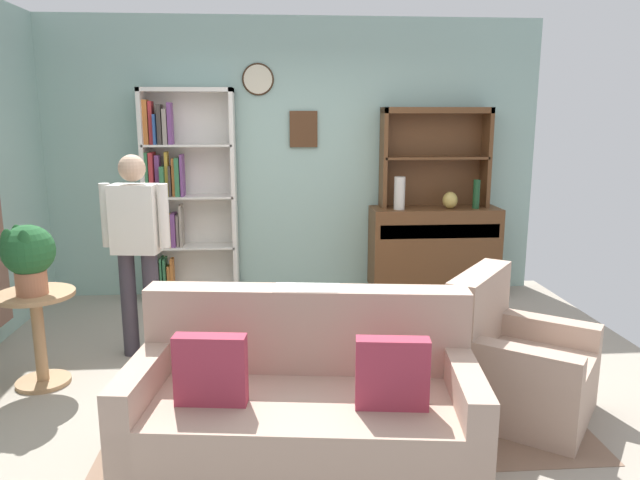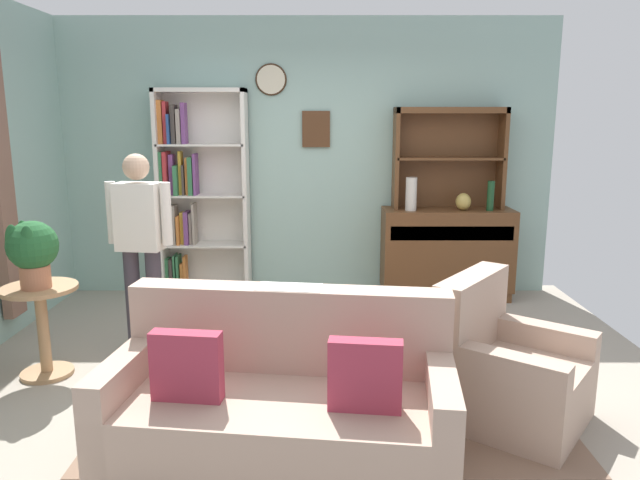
{
  "view_description": "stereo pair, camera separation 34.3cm",
  "coord_description": "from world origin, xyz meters",
  "px_view_note": "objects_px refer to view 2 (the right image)",
  "views": [
    {
      "loc": [
        -0.23,
        -4.06,
        1.84
      ],
      "look_at": [
        0.1,
        0.2,
        0.95
      ],
      "focal_mm": 33.6,
      "sensor_mm": 36.0,
      "label": 1
    },
    {
      "loc": [
        0.12,
        -4.07,
        1.84
      ],
      "look_at": [
        0.1,
        0.2,
        0.95
      ],
      "focal_mm": 33.6,
      "sensor_mm": 36.0,
      "label": 2
    }
  ],
  "objects_px": {
    "couch_floral": "(284,407)",
    "armchair_floral": "(510,375)",
    "bookshelf": "(198,195)",
    "plant_stand": "(45,320)",
    "bottle_wine": "(493,196)",
    "person_reading": "(143,238)",
    "vase_tall": "(414,194)",
    "vase_round": "(466,202)",
    "sideboard_hutch": "(451,144)",
    "sideboard": "(449,249)",
    "potted_plant_large": "(35,249)"
  },
  "relations": [
    {
      "from": "bookshelf",
      "to": "couch_floral",
      "type": "xyz_separation_m",
      "value": [
        1.06,
        -3.07,
        -0.74
      ]
    },
    {
      "from": "sideboard_hutch",
      "to": "person_reading",
      "type": "distance_m",
      "value": 3.14
    },
    {
      "from": "vase_tall",
      "to": "bottle_wine",
      "type": "bearing_deg",
      "value": -0.66
    },
    {
      "from": "bookshelf",
      "to": "plant_stand",
      "type": "height_order",
      "value": "bookshelf"
    },
    {
      "from": "bottle_wine",
      "to": "armchair_floral",
      "type": "xyz_separation_m",
      "value": [
        -0.53,
        -2.43,
        -0.78
      ]
    },
    {
      "from": "sideboard",
      "to": "sideboard_hutch",
      "type": "xyz_separation_m",
      "value": [
        0.0,
        0.11,
        1.05
      ]
    },
    {
      "from": "bookshelf",
      "to": "bottle_wine",
      "type": "distance_m",
      "value": 2.94
    },
    {
      "from": "sideboard",
      "to": "bottle_wine",
      "type": "height_order",
      "value": "bottle_wine"
    },
    {
      "from": "vase_tall",
      "to": "potted_plant_large",
      "type": "bearing_deg",
      "value": -147.32
    },
    {
      "from": "sideboard_hutch",
      "to": "plant_stand",
      "type": "bearing_deg",
      "value": -148.58
    },
    {
      "from": "vase_round",
      "to": "person_reading",
      "type": "relative_size",
      "value": 0.11
    },
    {
      "from": "vase_tall",
      "to": "couch_floral",
      "type": "distance_m",
      "value": 3.2
    },
    {
      "from": "sideboard_hutch",
      "to": "bookshelf",
      "type": "bearing_deg",
      "value": -179.43
    },
    {
      "from": "plant_stand",
      "to": "person_reading",
      "type": "relative_size",
      "value": 0.43
    },
    {
      "from": "bookshelf",
      "to": "sideboard_hutch",
      "type": "bearing_deg",
      "value": 0.57
    },
    {
      "from": "armchair_floral",
      "to": "person_reading",
      "type": "height_order",
      "value": "person_reading"
    },
    {
      "from": "sideboard",
      "to": "bottle_wine",
      "type": "xyz_separation_m",
      "value": [
        0.39,
        -0.09,
        0.56
      ]
    },
    {
      "from": "sideboard_hutch",
      "to": "potted_plant_large",
      "type": "xyz_separation_m",
      "value": [
        -3.27,
        -2.03,
        -0.62
      ]
    },
    {
      "from": "bottle_wine",
      "to": "armchair_floral",
      "type": "relative_size",
      "value": 0.27
    },
    {
      "from": "plant_stand",
      "to": "armchair_floral",
      "type": "bearing_deg",
      "value": -11.55
    },
    {
      "from": "sideboard_hutch",
      "to": "armchair_floral",
      "type": "xyz_separation_m",
      "value": [
        -0.14,
        -2.63,
        -1.27
      ]
    },
    {
      "from": "person_reading",
      "to": "sideboard_hutch",
      "type": "bearing_deg",
      "value": 29.43
    },
    {
      "from": "vase_tall",
      "to": "vase_round",
      "type": "xyz_separation_m",
      "value": [
        0.52,
        0.01,
        -0.08
      ]
    },
    {
      "from": "vase_tall",
      "to": "vase_round",
      "type": "relative_size",
      "value": 1.92
    },
    {
      "from": "sideboard",
      "to": "vase_round",
      "type": "xyz_separation_m",
      "value": [
        0.13,
        -0.07,
        0.5
      ]
    },
    {
      "from": "armchair_floral",
      "to": "person_reading",
      "type": "relative_size",
      "value": 0.69
    },
    {
      "from": "bookshelf",
      "to": "couch_floral",
      "type": "relative_size",
      "value": 1.11
    },
    {
      "from": "potted_plant_large",
      "to": "sideboard_hutch",
      "type": "bearing_deg",
      "value": 31.92
    },
    {
      "from": "plant_stand",
      "to": "potted_plant_large",
      "type": "height_order",
      "value": "potted_plant_large"
    },
    {
      "from": "bottle_wine",
      "to": "person_reading",
      "type": "xyz_separation_m",
      "value": [
        -3.07,
        -1.31,
        -0.16
      ]
    },
    {
      "from": "plant_stand",
      "to": "sideboard_hutch",
      "type": "bearing_deg",
      "value": 31.42
    },
    {
      "from": "couch_floral",
      "to": "sideboard_hutch",
      "type": "bearing_deg",
      "value": 64.25
    },
    {
      "from": "bookshelf",
      "to": "potted_plant_large",
      "type": "xyz_separation_m",
      "value": [
        -0.72,
        -2.01,
        -0.11
      ]
    },
    {
      "from": "person_reading",
      "to": "bottle_wine",
      "type": "bearing_deg",
      "value": 23.16
    },
    {
      "from": "vase_round",
      "to": "plant_stand",
      "type": "xyz_separation_m",
      "value": [
        -3.39,
        -1.82,
        -0.6
      ]
    },
    {
      "from": "sideboard_hutch",
      "to": "plant_stand",
      "type": "height_order",
      "value": "sideboard_hutch"
    },
    {
      "from": "sideboard_hutch",
      "to": "vase_tall",
      "type": "bearing_deg",
      "value": -154.11
    },
    {
      "from": "bookshelf",
      "to": "bottle_wine",
      "type": "bearing_deg",
      "value": -3.37
    },
    {
      "from": "vase_tall",
      "to": "armchair_floral",
      "type": "height_order",
      "value": "vase_tall"
    },
    {
      "from": "sideboard",
      "to": "couch_floral",
      "type": "relative_size",
      "value": 0.69
    },
    {
      "from": "armchair_floral",
      "to": "plant_stand",
      "type": "xyz_separation_m",
      "value": [
        -3.12,
        0.64,
        0.12
      ]
    },
    {
      "from": "couch_floral",
      "to": "armchair_floral",
      "type": "bearing_deg",
      "value": 18.93
    },
    {
      "from": "vase_tall",
      "to": "potted_plant_large",
      "type": "height_order",
      "value": "vase_tall"
    },
    {
      "from": "bookshelf",
      "to": "person_reading",
      "type": "distance_m",
      "value": 1.5
    },
    {
      "from": "sideboard",
      "to": "couch_floral",
      "type": "xyz_separation_m",
      "value": [
        -1.49,
        -2.98,
        -0.2
      ]
    },
    {
      "from": "bottle_wine",
      "to": "armchair_floral",
      "type": "distance_m",
      "value": 2.61
    },
    {
      "from": "vase_tall",
      "to": "armchair_floral",
      "type": "xyz_separation_m",
      "value": [
        0.25,
        -2.44,
        -0.79
      ]
    },
    {
      "from": "vase_tall",
      "to": "plant_stand",
      "type": "distance_m",
      "value": 3.46
    },
    {
      "from": "sideboard",
      "to": "armchair_floral",
      "type": "xyz_separation_m",
      "value": [
        -0.14,
        -2.52,
        -0.22
      ]
    },
    {
      "from": "bookshelf",
      "to": "bottle_wine",
      "type": "height_order",
      "value": "bookshelf"
    }
  ]
}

